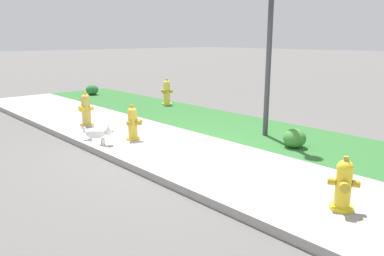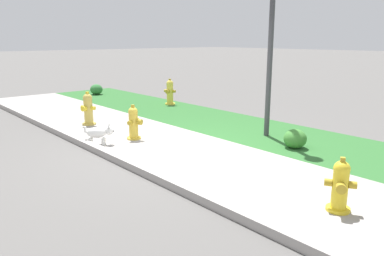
{
  "view_description": "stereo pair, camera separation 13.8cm",
  "coord_description": "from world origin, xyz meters",
  "px_view_note": "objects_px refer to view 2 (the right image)",
  "views": [
    {
      "loc": [
        5.06,
        -4.37,
        2.05
      ],
      "look_at": [
        -0.01,
        0.26,
        0.4
      ],
      "focal_mm": 35.0,
      "sensor_mm": 36.0,
      "label": 1
    },
    {
      "loc": [
        5.15,
        -4.27,
        2.05
      ],
      "look_at": [
        -0.01,
        0.26,
        0.4
      ],
      "focal_mm": 35.0,
      "sensor_mm": 36.0,
      "label": 2
    }
  ],
  "objects_px": {
    "fire_hydrant_across_street": "(170,92)",
    "small_white_dog": "(99,133)",
    "shrub_bush_far_verge": "(96,89)",
    "fire_hydrant_far_end": "(340,186)",
    "shrub_bush_mid_verge": "(295,139)",
    "fire_hydrant_near_corner": "(88,109)",
    "fire_hydrant_by_grass_verge": "(134,123)"
  },
  "relations": [
    {
      "from": "small_white_dog",
      "to": "shrub_bush_mid_verge",
      "type": "height_order",
      "value": "small_white_dog"
    },
    {
      "from": "shrub_bush_far_verge",
      "to": "fire_hydrant_near_corner",
      "type": "bearing_deg",
      "value": -29.27
    },
    {
      "from": "fire_hydrant_near_corner",
      "to": "fire_hydrant_by_grass_verge",
      "type": "height_order",
      "value": "fire_hydrant_near_corner"
    },
    {
      "from": "shrub_bush_far_verge",
      "to": "small_white_dog",
      "type": "bearing_deg",
      "value": -26.79
    },
    {
      "from": "fire_hydrant_across_street",
      "to": "small_white_dog",
      "type": "xyz_separation_m",
      "value": [
        2.7,
        -3.87,
        -0.15
      ]
    },
    {
      "from": "fire_hydrant_near_corner",
      "to": "fire_hydrant_by_grass_verge",
      "type": "distance_m",
      "value": 1.86
    },
    {
      "from": "fire_hydrant_across_street",
      "to": "fire_hydrant_near_corner",
      "type": "height_order",
      "value": "fire_hydrant_across_street"
    },
    {
      "from": "fire_hydrant_far_end",
      "to": "small_white_dog",
      "type": "distance_m",
      "value": 4.64
    },
    {
      "from": "fire_hydrant_near_corner",
      "to": "shrub_bush_mid_verge",
      "type": "relative_size",
      "value": 1.87
    },
    {
      "from": "fire_hydrant_across_street",
      "to": "shrub_bush_mid_verge",
      "type": "bearing_deg",
      "value": 145.0
    },
    {
      "from": "fire_hydrant_near_corner",
      "to": "shrub_bush_far_verge",
      "type": "height_order",
      "value": "fire_hydrant_near_corner"
    },
    {
      "from": "fire_hydrant_far_end",
      "to": "shrub_bush_far_verge",
      "type": "distance_m",
      "value": 11.05
    },
    {
      "from": "fire_hydrant_by_grass_verge",
      "to": "shrub_bush_far_verge",
      "type": "height_order",
      "value": "fire_hydrant_by_grass_verge"
    },
    {
      "from": "small_white_dog",
      "to": "fire_hydrant_across_street",
      "type": "bearing_deg",
      "value": 74.86
    },
    {
      "from": "small_white_dog",
      "to": "shrub_bush_mid_verge",
      "type": "distance_m",
      "value": 3.8
    },
    {
      "from": "fire_hydrant_near_corner",
      "to": "shrub_bush_far_verge",
      "type": "bearing_deg",
      "value": -54.68
    },
    {
      "from": "shrub_bush_mid_verge",
      "to": "shrub_bush_far_verge",
      "type": "bearing_deg",
      "value": 177.2
    },
    {
      "from": "fire_hydrant_by_grass_verge",
      "to": "fire_hydrant_far_end",
      "type": "xyz_separation_m",
      "value": [
        4.47,
        0.05,
        -0.02
      ]
    },
    {
      "from": "shrub_bush_mid_verge",
      "to": "fire_hydrant_by_grass_verge",
      "type": "bearing_deg",
      "value": -142.46
    },
    {
      "from": "small_white_dog",
      "to": "shrub_bush_mid_verge",
      "type": "relative_size",
      "value": 1.13
    },
    {
      "from": "small_white_dog",
      "to": "fire_hydrant_near_corner",
      "type": "bearing_deg",
      "value": 109.95
    },
    {
      "from": "fire_hydrant_near_corner",
      "to": "shrub_bush_far_verge",
      "type": "xyz_separation_m",
      "value": [
        -4.47,
        2.51,
        -0.2
      ]
    },
    {
      "from": "fire_hydrant_across_street",
      "to": "shrub_bush_far_verge",
      "type": "relative_size",
      "value": 1.81
    },
    {
      "from": "fire_hydrant_by_grass_verge",
      "to": "fire_hydrant_across_street",
      "type": "bearing_deg",
      "value": -166.33
    },
    {
      "from": "fire_hydrant_near_corner",
      "to": "fire_hydrant_far_end",
      "type": "xyz_separation_m",
      "value": [
        6.33,
        0.14,
        -0.07
      ]
    },
    {
      "from": "fire_hydrant_far_end",
      "to": "shrub_bush_mid_verge",
      "type": "distance_m",
      "value": 2.71
    },
    {
      "from": "shrub_bush_mid_verge",
      "to": "shrub_bush_far_verge",
      "type": "xyz_separation_m",
      "value": [
        -8.89,
        0.43,
        0.01
      ]
    },
    {
      "from": "shrub_bush_mid_verge",
      "to": "fire_hydrant_far_end",
      "type": "bearing_deg",
      "value": -45.35
    },
    {
      "from": "fire_hydrant_far_end",
      "to": "small_white_dog",
      "type": "bearing_deg",
      "value": -21.3
    },
    {
      "from": "small_white_dog",
      "to": "shrub_bush_far_verge",
      "type": "xyz_separation_m",
      "value": [
        -6.22,
        3.14,
        -0.05
      ]
    },
    {
      "from": "fire_hydrant_by_grass_verge",
      "to": "shrub_bush_far_verge",
      "type": "bearing_deg",
      "value": -139.0
    },
    {
      "from": "fire_hydrant_across_street",
      "to": "shrub_bush_far_verge",
      "type": "xyz_separation_m",
      "value": [
        -3.52,
        -0.73,
        -0.21
      ]
    }
  ]
}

